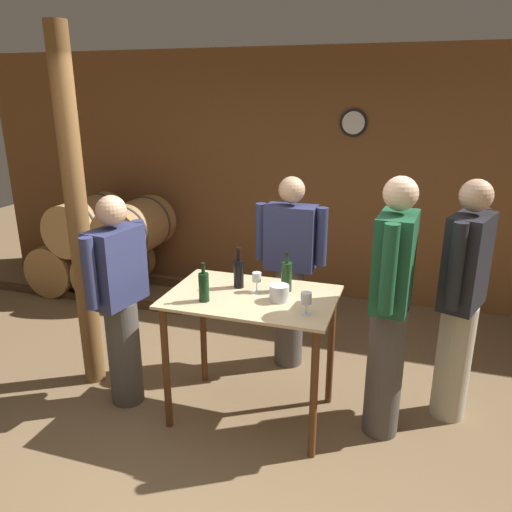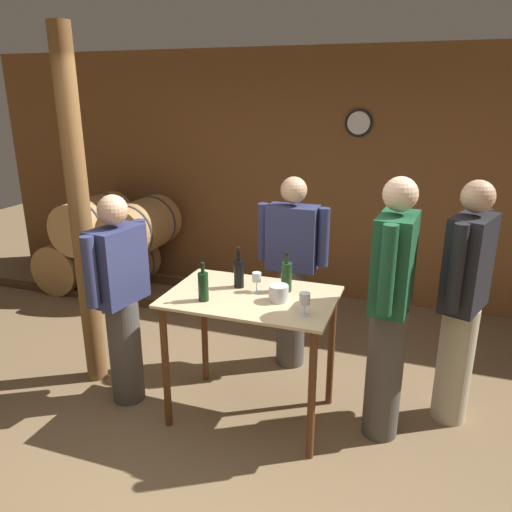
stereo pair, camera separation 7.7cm
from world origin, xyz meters
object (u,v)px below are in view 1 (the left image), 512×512
(ice_bucket, at_px, (279,293))
(person_visitor_with_scarf, at_px, (119,299))
(wine_bottle_left, at_px, (239,273))
(person_visitor_bearded, at_px, (390,306))
(wine_bottle_center, at_px, (287,276))
(person_host, at_px, (462,299))
(wooden_post, at_px, (78,219))
(wine_bottle_far_left, at_px, (204,286))
(wine_glass_near_center, at_px, (306,299))
(person_visitor_near_door, at_px, (290,270))
(wine_glass_near_left, at_px, (257,278))

(ice_bucket, relative_size, person_visitor_with_scarf, 0.08)
(ice_bucket, height_order, person_visitor_with_scarf, person_visitor_with_scarf)
(wine_bottle_left, xyz_separation_m, person_visitor_bearded, (1.04, -0.03, -0.10))
(wine_bottle_center, bearing_deg, person_host, 13.13)
(person_visitor_with_scarf, bearing_deg, wooden_post, 156.76)
(wine_bottle_center, bearing_deg, wine_bottle_far_left, -144.48)
(wine_glass_near_center, bearing_deg, person_visitor_near_door, 109.27)
(wine_bottle_center, bearing_deg, person_visitor_near_door, 101.60)
(wine_glass_near_center, xyz_separation_m, ice_bucket, (-0.21, 0.16, -0.05))
(wine_glass_near_left, distance_m, person_visitor_bearded, 0.90)
(wine_bottle_left, bearing_deg, wooden_post, -177.07)
(wine_glass_near_center, height_order, person_visitor_bearded, person_visitor_bearded)
(wine_glass_near_left, bearing_deg, person_host, 14.26)
(wine_bottle_left, relative_size, person_visitor_near_door, 0.18)
(person_host, relative_size, person_visitor_near_door, 1.06)
(wine_bottle_left, xyz_separation_m, person_visitor_with_scarf, (-0.82, -0.24, -0.21))
(wine_bottle_left, distance_m, wine_glass_near_left, 0.15)
(person_host, bearing_deg, wine_bottle_center, -166.87)
(wooden_post, xyz_separation_m, wine_bottle_center, (1.57, 0.10, -0.31))
(wine_bottle_center, xyz_separation_m, person_visitor_bearded, (0.70, -0.07, -0.10))
(wine_glass_near_center, bearing_deg, wine_glass_near_left, 146.66)
(person_visitor_bearded, bearing_deg, ice_bucket, -171.04)
(wine_bottle_left, height_order, wine_glass_near_left, wine_bottle_left)
(wooden_post, relative_size, person_visitor_near_door, 1.66)
(wine_bottle_far_left, relative_size, person_host, 0.15)
(wine_bottle_left, height_order, wine_bottle_center, wine_bottle_left)
(wine_bottle_left, relative_size, person_visitor_bearded, 0.17)
(wine_bottle_far_left, height_order, ice_bucket, wine_bottle_far_left)
(wine_bottle_far_left, height_order, wine_bottle_left, wine_bottle_left)
(wine_bottle_center, bearing_deg, person_visitor_with_scarf, -166.39)
(wine_bottle_left, bearing_deg, wine_glass_near_left, -13.57)
(wine_glass_near_left, xyz_separation_m, person_visitor_near_door, (0.06, 0.71, -0.18))
(wine_bottle_left, bearing_deg, wine_glass_near_center, -28.71)
(person_host, distance_m, person_visitor_near_door, 1.34)
(wine_glass_near_left, distance_m, person_visitor_near_door, 0.74)
(wine_bottle_far_left, distance_m, person_visitor_near_door, 1.05)
(person_visitor_with_scarf, bearing_deg, wine_glass_near_left, 12.12)
(wine_bottle_center, relative_size, wine_glass_near_center, 1.96)
(wine_bottle_left, height_order, wine_glass_near_center, wine_bottle_left)
(person_visitor_with_scarf, bearing_deg, person_visitor_bearded, 6.45)
(wine_glass_near_center, xyz_separation_m, person_host, (0.95, 0.61, -0.12))
(wine_bottle_far_left, xyz_separation_m, wine_bottle_left, (0.14, 0.30, 0.01))
(wooden_post, relative_size, person_visitor_bearded, 1.52)
(wooden_post, bearing_deg, wine_bottle_far_left, -12.01)
(wine_bottle_left, bearing_deg, person_visitor_bearded, -1.76)
(wine_bottle_far_left, relative_size, person_visitor_bearded, 0.15)
(wine_bottle_far_left, xyz_separation_m, wine_bottle_center, (0.47, 0.34, 0.00))
(wooden_post, height_order, person_visitor_with_scarf, wooden_post)
(wine_bottle_center, distance_m, person_visitor_with_scarf, 1.21)
(wine_bottle_left, height_order, person_visitor_with_scarf, person_visitor_with_scarf)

